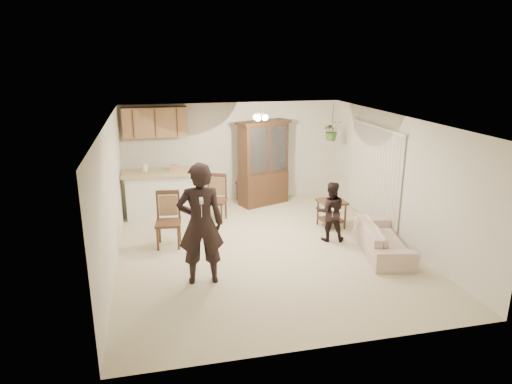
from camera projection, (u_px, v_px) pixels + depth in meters
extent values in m
plane|color=beige|center=(264.00, 248.00, 8.91)|extent=(6.50, 6.50, 0.00)
cube|color=silver|center=(264.00, 120.00, 8.19)|extent=(5.50, 6.50, 0.02)
cube|color=beige|center=(233.00, 152.00, 11.59)|extent=(5.50, 0.02, 2.50)
cube|color=beige|center=(328.00, 259.00, 5.52)|extent=(5.50, 0.02, 2.50)
cube|color=beige|center=(111.00, 196.00, 7.96)|extent=(0.02, 6.50, 2.50)
cube|color=beige|center=(397.00, 178.00, 9.14)|extent=(0.02, 6.50, 2.50)
cube|color=white|center=(162.00, 195.00, 10.57)|extent=(1.60, 0.55, 1.00)
cube|color=tan|center=(161.00, 172.00, 10.41)|extent=(1.75, 0.70, 0.08)
cube|color=#996D42|center=(155.00, 122.00, 10.77)|extent=(1.50, 0.34, 0.70)
imported|color=#375D25|center=(332.00, 131.00, 11.11)|extent=(0.43, 0.37, 0.48)
cylinder|color=black|center=(333.00, 117.00, 11.02)|extent=(0.01, 0.01, 0.65)
imported|color=#F1E6C7|center=(383.00, 234.00, 8.62)|extent=(1.12, 1.99, 0.73)
imported|color=black|center=(201.00, 231.00, 7.34)|extent=(0.68, 0.46, 1.80)
imported|color=black|center=(331.00, 208.00, 9.11)|extent=(0.77, 0.66, 1.35)
cube|color=#392214|center=(263.00, 188.00, 11.49)|extent=(1.32, 0.90, 0.82)
cube|color=#392214|center=(263.00, 148.00, 11.20)|extent=(1.30, 0.84, 1.22)
cube|color=silver|center=(263.00, 148.00, 11.20)|extent=(1.00, 0.40, 1.07)
cube|color=#392214|center=(264.00, 122.00, 11.02)|extent=(1.42, 0.95, 0.06)
cube|color=#392214|center=(332.00, 202.00, 9.85)|extent=(0.60, 0.60, 0.04)
cube|color=#392214|center=(331.00, 220.00, 9.97)|extent=(0.50, 0.50, 0.03)
cube|color=#392214|center=(332.00, 199.00, 9.83)|extent=(0.21, 0.15, 0.07)
cube|color=#392214|center=(168.00, 223.00, 8.87)|extent=(0.53, 0.53, 0.05)
cube|color=#A47A52|center=(167.00, 209.00, 8.78)|extent=(0.36, 0.08, 0.42)
cube|color=#392214|center=(167.00, 195.00, 8.70)|extent=(0.44, 0.09, 0.08)
cube|color=#392214|center=(215.00, 201.00, 10.24)|extent=(0.62, 0.62, 0.05)
cube|color=#A47A52|center=(215.00, 189.00, 10.16)|extent=(0.34, 0.17, 0.41)
cube|color=#392214|center=(214.00, 177.00, 10.08)|extent=(0.41, 0.21, 0.08)
cube|color=#392214|center=(246.00, 184.00, 11.62)|extent=(0.46, 0.46, 0.05)
cube|color=#A47A52|center=(246.00, 174.00, 11.54)|extent=(0.34, 0.04, 0.40)
cube|color=#392214|center=(246.00, 164.00, 11.46)|extent=(0.42, 0.04, 0.08)
cube|color=white|center=(201.00, 201.00, 6.71)|extent=(0.06, 0.18, 0.05)
cube|color=white|center=(333.00, 210.00, 8.82)|extent=(0.06, 0.11, 0.03)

